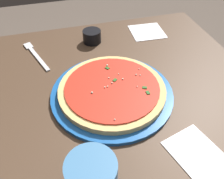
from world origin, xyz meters
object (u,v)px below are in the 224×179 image
object	(u,v)px
serving_plate	(112,93)
fork	(35,54)
cup_small_sauce	(92,36)
napkin_loose_left	(202,159)
napkin_folded_right	(147,32)
pizza	(112,89)

from	to	relation	value
serving_plate	fork	xyz separation A→B (m)	(0.25, 0.20, -0.00)
serving_plate	fork	world-z (taller)	serving_plate
serving_plate	cup_small_sauce	xyz separation A→B (m)	(0.28, -0.00, 0.02)
cup_small_sauce	napkin_loose_left	bearing A→B (deg)	-166.10
cup_small_sauce	napkin_folded_right	xyz separation A→B (m)	(0.01, -0.21, -0.02)
napkin_folded_right	fork	xyz separation A→B (m)	(-0.04, 0.41, 0.00)
fork	serving_plate	bearing A→B (deg)	-142.00
cup_small_sauce	napkin_loose_left	xyz separation A→B (m)	(-0.52, -0.13, -0.02)
napkin_loose_left	fork	size ratio (longest dim) A/B	0.87
cup_small_sauce	fork	xyz separation A→B (m)	(-0.03, 0.20, -0.02)
serving_plate	napkin_loose_left	size ratio (longest dim) A/B	2.09
cup_small_sauce	fork	bearing A→B (deg)	98.61
serving_plate	pizza	xyz separation A→B (m)	(0.00, -0.00, 0.02)
pizza	napkin_folded_right	xyz separation A→B (m)	(0.29, -0.22, -0.02)
napkin_folded_right	napkin_loose_left	world-z (taller)	same
fork	napkin_folded_right	bearing A→B (deg)	-84.20
serving_plate	pizza	size ratio (longest dim) A/B	1.15
napkin_folded_right	fork	size ratio (longest dim) A/B	0.67
napkin_folded_right	serving_plate	bearing A→B (deg)	143.08
pizza	cup_small_sauce	world-z (taller)	cup_small_sauce
napkin_loose_left	fork	xyz separation A→B (m)	(0.49, 0.33, 0.00)
pizza	serving_plate	bearing A→B (deg)	117.18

